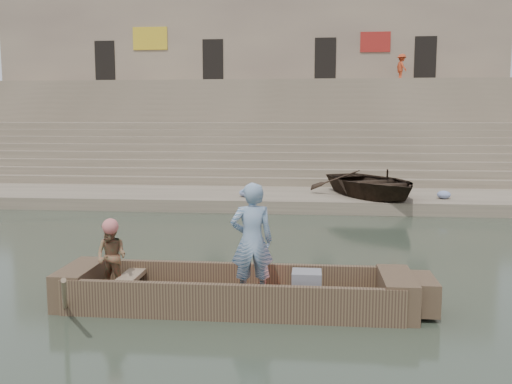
# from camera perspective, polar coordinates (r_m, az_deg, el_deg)

# --- Properties ---
(ground) EXTENTS (120.00, 120.00, 0.00)m
(ground) POSITION_cam_1_polar(r_m,az_deg,el_deg) (12.51, -14.54, -6.60)
(ground) COLOR #2D3729
(ground) RESTS_ON ground
(lower_landing) EXTENTS (32.00, 4.00, 0.40)m
(lower_landing) POSITION_cam_1_polar(r_m,az_deg,el_deg) (20.03, -6.64, -0.57)
(lower_landing) COLOR gray
(lower_landing) RESTS_ON ground
(mid_landing) EXTENTS (32.00, 3.00, 2.80)m
(mid_landing) POSITION_cam_1_polar(r_m,az_deg,el_deg) (27.25, -3.30, 4.14)
(mid_landing) COLOR gray
(mid_landing) RESTS_ON ground
(upper_landing) EXTENTS (32.00, 3.00, 5.20)m
(upper_landing) POSITION_cam_1_polar(r_m,az_deg,el_deg) (34.13, -1.46, 6.85)
(upper_landing) COLOR gray
(upper_landing) RESTS_ON ground
(ghat_steps) EXTENTS (32.00, 11.00, 5.20)m
(ghat_steps) POSITION_cam_1_polar(r_m,az_deg,el_deg) (28.90, -2.78, 5.13)
(ghat_steps) COLOR gray
(ghat_steps) RESTS_ON ground
(building_wall) EXTENTS (32.00, 5.07, 11.20)m
(building_wall) POSITION_cam_1_polar(r_m,az_deg,el_deg) (38.19, -0.70, 11.43)
(building_wall) COLOR #9C8969
(building_wall) RESTS_ON ground
(main_rowboat) EXTENTS (5.00, 1.30, 0.22)m
(main_rowboat) POSITION_cam_1_polar(r_m,az_deg,el_deg) (9.11, -2.25, -10.98)
(main_rowboat) COLOR brown
(main_rowboat) RESTS_ON ground
(rowboat_trim) EXTENTS (6.04, 2.63, 1.79)m
(rowboat_trim) POSITION_cam_1_polar(r_m,az_deg,el_deg) (9.02, -0.95, -9.86)
(rowboat_trim) COLOR brown
(rowboat_trim) RESTS_ON ground
(standing_man) EXTENTS (0.74, 0.57, 1.82)m
(standing_man) POSITION_cam_1_polar(r_m,az_deg,el_deg) (8.63, -0.43, -5.00)
(standing_man) COLOR navy
(standing_man) RESTS_ON main_rowboat
(rowing_man) EXTENTS (0.63, 0.55, 1.12)m
(rowing_man) POSITION_cam_1_polar(r_m,az_deg,el_deg) (9.40, -14.52, -6.40)
(rowing_man) COLOR #246E3C
(rowing_man) RESTS_ON main_rowboat
(television) EXTENTS (0.46, 0.42, 0.40)m
(television) POSITION_cam_1_polar(r_m,az_deg,el_deg) (8.93, 5.11, -9.29)
(television) COLOR slate
(television) RESTS_ON main_rowboat
(beached_rowboat) EXTENTS (4.77, 5.38, 0.92)m
(beached_rowboat) POSITION_cam_1_polar(r_m,az_deg,el_deg) (19.01, 11.75, 0.91)
(beached_rowboat) COLOR #2D2116
(beached_rowboat) RESTS_ON lower_landing
(pedestrian) EXTENTS (0.85, 1.11, 1.52)m
(pedestrian) POSITION_cam_1_polar(r_m,az_deg,el_deg) (34.45, 14.62, 12.21)
(pedestrian) COLOR #BA401F
(pedestrian) RESTS_ON upper_landing
(cloth_bundles) EXTENTS (18.72, 2.13, 0.26)m
(cloth_bundles) POSITION_cam_1_polar(r_m,az_deg,el_deg) (20.85, -16.34, 0.42)
(cloth_bundles) COLOR #3F5999
(cloth_bundles) RESTS_ON lower_landing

